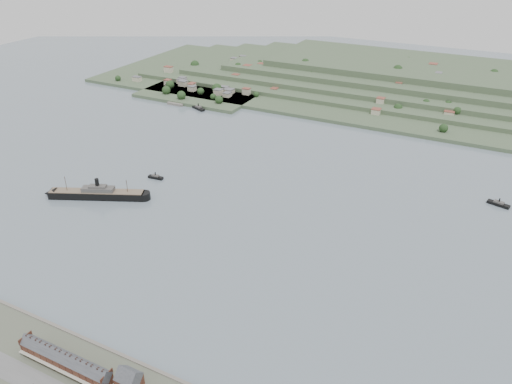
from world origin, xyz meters
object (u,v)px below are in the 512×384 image
at_px(terrace_row, 65,361).
at_px(steamship, 94,194).
at_px(gabled_building, 129,380).
at_px(tugboat, 156,177).

relative_size(terrace_row, steamship, 0.66).
bearing_deg(steamship, gabled_building, -42.46).
bearing_deg(tugboat, gabled_building, -55.87).
bearing_deg(terrace_row, tugboat, 115.27).
distance_m(steamship, tugboat, 56.51).
bearing_deg(tugboat, steamship, -114.22).
height_order(gabled_building, steamship, steamship).
relative_size(steamship, tugboat, 5.85).
bearing_deg(steamship, terrace_row, -51.28).
bearing_deg(gabled_building, steamship, 137.54).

